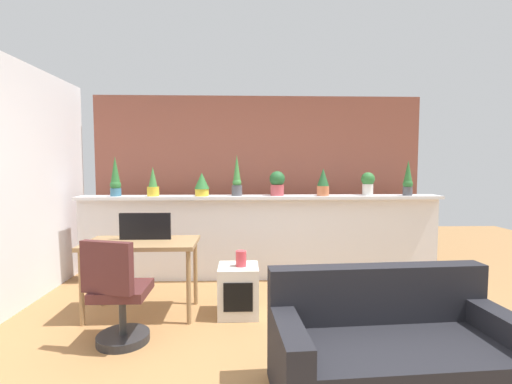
{
  "coord_description": "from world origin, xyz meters",
  "views": [
    {
      "loc": [
        -0.23,
        -2.8,
        1.51
      ],
      "look_at": [
        -0.09,
        1.2,
        1.22
      ],
      "focal_mm": 25.81,
      "sensor_mm": 36.0,
      "label": 1
    }
  ],
  "objects_px": {
    "potted_plant_4": "(277,183)",
    "potted_plant_6": "(368,183)",
    "tv_monitor": "(145,226)",
    "side_cube_shelf": "(238,290)",
    "potted_plant_2": "(202,184)",
    "couch": "(393,354)",
    "office_chair": "(118,300)",
    "desk": "(142,249)",
    "potted_plant_3": "(237,179)",
    "potted_plant_1": "(153,184)",
    "vase_on_shelf": "(241,259)",
    "potted_plant_7": "(408,180)",
    "potted_plant_5": "(323,182)",
    "potted_plant_0": "(115,179)"
  },
  "relations": [
    {
      "from": "potted_plant_1",
      "to": "potted_plant_2",
      "type": "bearing_deg",
      "value": 0.12
    },
    {
      "from": "potted_plant_3",
      "to": "potted_plant_7",
      "type": "distance_m",
      "value": 2.23
    },
    {
      "from": "tv_monitor",
      "to": "side_cube_shelf",
      "type": "distance_m",
      "value": 1.15
    },
    {
      "from": "side_cube_shelf",
      "to": "desk",
      "type": "bearing_deg",
      "value": 177.12
    },
    {
      "from": "potted_plant_0",
      "to": "potted_plant_1",
      "type": "height_order",
      "value": "potted_plant_0"
    },
    {
      "from": "potted_plant_3",
      "to": "vase_on_shelf",
      "type": "height_order",
      "value": "potted_plant_3"
    },
    {
      "from": "potted_plant_1",
      "to": "vase_on_shelf",
      "type": "height_order",
      "value": "potted_plant_1"
    },
    {
      "from": "potted_plant_4",
      "to": "potted_plant_5",
      "type": "bearing_deg",
      "value": -4.25
    },
    {
      "from": "vase_on_shelf",
      "to": "potted_plant_2",
      "type": "bearing_deg",
      "value": 114.43
    },
    {
      "from": "potted_plant_1",
      "to": "potted_plant_5",
      "type": "height_order",
      "value": "potted_plant_1"
    },
    {
      "from": "side_cube_shelf",
      "to": "office_chair",
      "type": "bearing_deg",
      "value": -149.02
    },
    {
      "from": "potted_plant_6",
      "to": "potted_plant_7",
      "type": "bearing_deg",
      "value": -6.8
    },
    {
      "from": "potted_plant_5",
      "to": "side_cube_shelf",
      "type": "bearing_deg",
      "value": -134.58
    },
    {
      "from": "potted_plant_2",
      "to": "potted_plant_5",
      "type": "height_order",
      "value": "potted_plant_5"
    },
    {
      "from": "potted_plant_0",
      "to": "tv_monitor",
      "type": "xyz_separation_m",
      "value": [
        0.63,
        -0.99,
        -0.45
      ]
    },
    {
      "from": "potted_plant_3",
      "to": "desk",
      "type": "distance_m",
      "value": 1.59
    },
    {
      "from": "potted_plant_5",
      "to": "tv_monitor",
      "type": "distance_m",
      "value": 2.29
    },
    {
      "from": "potted_plant_2",
      "to": "tv_monitor",
      "type": "distance_m",
      "value": 1.15
    },
    {
      "from": "desk",
      "to": "potted_plant_2",
      "type": "bearing_deg",
      "value": 65.21
    },
    {
      "from": "potted_plant_4",
      "to": "potted_plant_7",
      "type": "relative_size",
      "value": 0.69
    },
    {
      "from": "potted_plant_2",
      "to": "potted_plant_7",
      "type": "bearing_deg",
      "value": -0.16
    },
    {
      "from": "potted_plant_2",
      "to": "office_chair",
      "type": "xyz_separation_m",
      "value": [
        -0.52,
        -1.7,
        -0.88
      ]
    },
    {
      "from": "potted_plant_3",
      "to": "office_chair",
      "type": "distance_m",
      "value": 2.2
    },
    {
      "from": "potted_plant_0",
      "to": "side_cube_shelf",
      "type": "xyz_separation_m",
      "value": [
        1.58,
        -1.12,
        -1.09
      ]
    },
    {
      "from": "couch",
      "to": "potted_plant_4",
      "type": "bearing_deg",
      "value": 101.9
    },
    {
      "from": "potted_plant_3",
      "to": "potted_plant_0",
      "type": "bearing_deg",
      "value": -179.4
    },
    {
      "from": "office_chair",
      "to": "vase_on_shelf",
      "type": "distance_m",
      "value": 1.19
    },
    {
      "from": "potted_plant_0",
      "to": "potted_plant_1",
      "type": "relative_size",
      "value": 1.36
    },
    {
      "from": "potted_plant_4",
      "to": "vase_on_shelf",
      "type": "bearing_deg",
      "value": -111.97
    },
    {
      "from": "potted_plant_4",
      "to": "side_cube_shelf",
      "type": "distance_m",
      "value": 1.62
    },
    {
      "from": "office_chair",
      "to": "potted_plant_1",
      "type": "bearing_deg",
      "value": 93.58
    },
    {
      "from": "potted_plant_1",
      "to": "desk",
      "type": "bearing_deg",
      "value": -82.84
    },
    {
      "from": "tv_monitor",
      "to": "vase_on_shelf",
      "type": "relative_size",
      "value": 3.32
    },
    {
      "from": "potted_plant_2",
      "to": "couch",
      "type": "distance_m",
      "value": 3.04
    },
    {
      "from": "potted_plant_4",
      "to": "vase_on_shelf",
      "type": "distance_m",
      "value": 1.43
    },
    {
      "from": "desk",
      "to": "potted_plant_3",
      "type": "bearing_deg",
      "value": 49.29
    },
    {
      "from": "potted_plant_2",
      "to": "office_chair",
      "type": "relative_size",
      "value": 0.33
    },
    {
      "from": "potted_plant_4",
      "to": "desk",
      "type": "distance_m",
      "value": 1.93
    },
    {
      "from": "desk",
      "to": "tv_monitor",
      "type": "bearing_deg",
      "value": 77.38
    },
    {
      "from": "tv_monitor",
      "to": "side_cube_shelf",
      "type": "relative_size",
      "value": 1.03
    },
    {
      "from": "potted_plant_7",
      "to": "side_cube_shelf",
      "type": "bearing_deg",
      "value": -153.47
    },
    {
      "from": "potted_plant_7",
      "to": "desk",
      "type": "distance_m",
      "value": 3.4
    },
    {
      "from": "potted_plant_6",
      "to": "potted_plant_3",
      "type": "bearing_deg",
      "value": -179.3
    },
    {
      "from": "potted_plant_4",
      "to": "potted_plant_6",
      "type": "distance_m",
      "value": 1.2
    },
    {
      "from": "potted_plant_1",
      "to": "potted_plant_2",
      "type": "distance_m",
      "value": 0.62
    },
    {
      "from": "potted_plant_4",
      "to": "side_cube_shelf",
      "type": "xyz_separation_m",
      "value": [
        -0.49,
        -1.15,
        -1.03
      ]
    },
    {
      "from": "potted_plant_3",
      "to": "potted_plant_7",
      "type": "bearing_deg",
      "value": -1.01
    },
    {
      "from": "potted_plant_2",
      "to": "potted_plant_7",
      "type": "xyz_separation_m",
      "value": [
        2.68,
        -0.01,
        0.05
      ]
    },
    {
      "from": "potted_plant_2",
      "to": "potted_plant_6",
      "type": "relative_size",
      "value": 0.99
    },
    {
      "from": "potted_plant_0",
      "to": "side_cube_shelf",
      "type": "height_order",
      "value": "potted_plant_0"
    }
  ]
}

